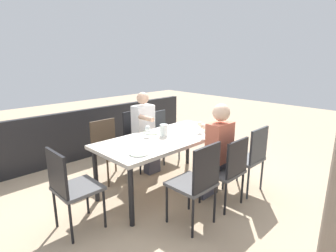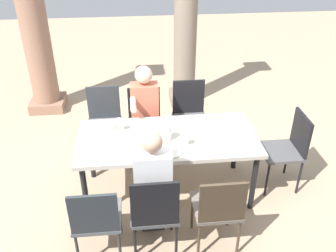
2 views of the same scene
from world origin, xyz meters
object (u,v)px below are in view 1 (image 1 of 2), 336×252
(chair_mid_north, at_px, (228,168))
(chair_head_east, at_px, (70,185))
(water_pitcher, at_px, (164,131))
(chair_west_south, at_px, (161,132))
(chair_mid_south, at_px, (138,136))
(wine_glass_0, at_px, (200,124))
(dining_table, at_px, (166,142))
(chair_east_north, at_px, (197,180))
(plate_0, at_px, (212,131))
(wine_glass_1, at_px, (148,128))
(diner_man_white, at_px, (146,130))
(chair_west_north, at_px, (250,155))
(plate_1, at_px, (152,132))
(plate_2, at_px, (139,153))
(chair_east_south, at_px, (108,145))
(diner_woman_green, at_px, (215,150))

(chair_mid_north, relative_size, chair_head_east, 0.95)
(water_pitcher, bearing_deg, chair_west_south, -131.33)
(chair_mid_south, bearing_deg, chair_mid_north, 90.00)
(chair_west_south, distance_m, wine_glass_0, 1.14)
(dining_table, xyz_separation_m, chair_east_north, (0.38, 0.88, -0.14))
(water_pitcher, bearing_deg, plate_0, 152.80)
(chair_mid_south, height_order, plate_0, chair_mid_south)
(chair_mid_north, height_order, wine_glass_0, wine_glass_0)
(chair_east_north, xyz_separation_m, wine_glass_1, (-0.22, -1.06, 0.32))
(chair_mid_south, bearing_deg, diner_man_white, 89.15)
(chair_head_east, height_order, plate_0, chair_head_east)
(chair_west_north, bearing_deg, chair_east_north, 0.08)
(chair_east_north, relative_size, diner_man_white, 0.75)
(chair_east_north, relative_size, plate_0, 4.00)
(dining_table, distance_m, chair_mid_south, 0.91)
(plate_1, bearing_deg, chair_mid_south, -109.32)
(chair_east_north, distance_m, plate_0, 1.23)
(chair_west_south, height_order, chair_head_east, chair_head_east)
(chair_head_east, height_order, plate_2, chair_head_east)
(chair_head_east, bearing_deg, wine_glass_0, 174.56)
(wine_glass_1, bearing_deg, chair_head_east, 8.75)
(chair_east_south, xyz_separation_m, wine_glass_1, (-0.22, 0.68, 0.35))
(wine_glass_1, bearing_deg, plate_2, 41.14)
(chair_mid_north, bearing_deg, diner_woman_green, -90.84)
(chair_mid_south, distance_m, chair_east_south, 0.59)
(wine_glass_0, bearing_deg, plate_1, -42.95)
(chair_east_north, relative_size, plate_2, 4.22)
(chair_mid_north, xyz_separation_m, diner_woman_green, (-0.00, -0.20, 0.18))
(chair_mid_south, relative_size, chair_east_south, 1.06)
(chair_mid_south, xyz_separation_m, water_pitcher, (0.20, 0.82, 0.29))
(chair_east_south, xyz_separation_m, plate_1, (-0.39, 0.58, 0.25))
(chair_mid_north, xyz_separation_m, water_pitcher, (0.20, -0.93, 0.32))
(chair_west_south, bearing_deg, chair_east_south, -0.02)
(chair_mid_north, xyz_separation_m, diner_man_white, (0.00, -1.54, 0.17))
(chair_west_north, relative_size, chair_mid_south, 0.98)
(dining_table, relative_size, wine_glass_0, 11.90)
(diner_man_white, distance_m, wine_glass_1, 0.64)
(chair_west_south, height_order, chair_east_north, chair_east_north)
(chair_west_north, relative_size, chair_east_south, 1.04)
(dining_table, height_order, chair_west_north, chair_west_north)
(dining_table, height_order, chair_east_north, chair_east_north)
(chair_west_north, distance_m, water_pitcher, 1.21)
(chair_west_north, bearing_deg, diner_man_white, -71.24)
(chair_east_south, distance_m, plate_0, 1.58)
(chair_west_north, bearing_deg, chair_west_south, -90.00)
(plate_0, bearing_deg, chair_west_north, 96.09)
(chair_west_south, height_order, plate_2, chair_west_south)
(diner_man_white, bearing_deg, chair_west_south, -159.14)
(chair_west_south, height_order, plate_1, chair_west_south)
(plate_2, bearing_deg, dining_table, -158.99)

